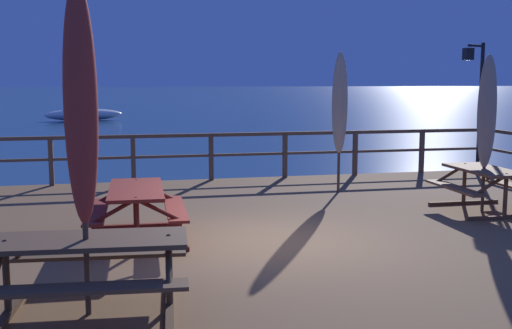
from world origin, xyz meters
The scene contains 11 objects.
ground_plane centered at (0.00, 0.00, 0.00)m, with size 600.00×600.00×0.00m, color navy.
wooden_deck centered at (0.00, 0.00, 0.40)m, with size 14.50×11.66×0.81m, color brown.
railing_waterside_far centered at (0.00, 5.68, 1.55)m, with size 14.30×0.10×1.09m.
picnic_table_back_left centered at (-1.86, 0.50, 1.36)m, with size 1.46×1.89×0.78m.
picnic_table_mid_centre centered at (4.19, 1.18, 1.35)m, with size 1.42×1.67×0.78m.
picnic_table_front_left centered at (-2.40, -2.32, 1.36)m, with size 2.03×1.55×0.78m.
patio_umbrella_short_mid centered at (2.34, 3.52, 2.63)m, with size 0.32×0.32×2.88m.
patio_umbrella_tall_mid_right centered at (4.19, 1.19, 2.55)m, with size 0.32×0.32×2.75m.
patio_umbrella_tall_front centered at (-2.42, -2.36, 2.86)m, with size 0.32×0.32×3.24m.
lamp_post_hooked centered at (6.37, 5.06, 2.92)m, with size 0.66×0.35×3.20m.
sailboat_distant centered at (-4.72, 41.66, 0.51)m, with size 6.23×3.04×7.72m.
Camera 1 is at (-2.08, -8.47, 3.11)m, focal length 43.50 mm.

